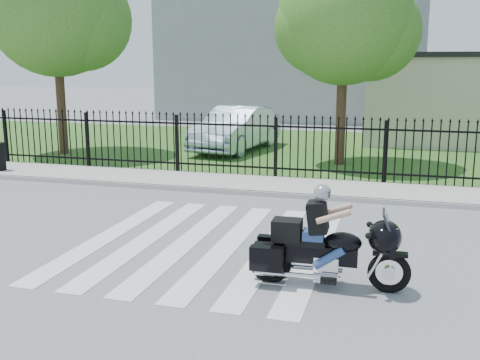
# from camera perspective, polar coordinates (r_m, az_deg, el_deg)

# --- Properties ---
(ground) EXTENTS (120.00, 120.00, 0.00)m
(ground) POSITION_cam_1_polar(r_m,az_deg,el_deg) (10.52, -3.39, -6.50)
(ground) COLOR slate
(ground) RESTS_ON ground
(crosswalk) EXTENTS (5.00, 5.50, 0.01)m
(crosswalk) POSITION_cam_1_polar(r_m,az_deg,el_deg) (10.51, -3.39, -6.47)
(crosswalk) COLOR silver
(crosswalk) RESTS_ON ground
(sidewalk) EXTENTS (40.00, 2.00, 0.12)m
(sidewalk) POSITION_cam_1_polar(r_m,az_deg,el_deg) (15.15, 2.81, -0.54)
(sidewalk) COLOR #ADAAA3
(sidewalk) RESTS_ON ground
(curb) EXTENTS (40.00, 0.12, 0.12)m
(curb) POSITION_cam_1_polar(r_m,az_deg,el_deg) (14.20, 1.90, -1.38)
(curb) COLOR #ADAAA3
(curb) RESTS_ON ground
(grass_strip) EXTENTS (40.00, 12.00, 0.02)m
(grass_strip) POSITION_cam_1_polar(r_m,az_deg,el_deg) (21.92, 6.94, 3.12)
(grass_strip) COLOR #26511C
(grass_strip) RESTS_ON ground
(iron_fence) EXTENTS (26.00, 0.04, 1.80)m
(iron_fence) POSITION_cam_1_polar(r_m,az_deg,el_deg) (15.95, 3.65, 3.16)
(iron_fence) COLOR black
(iron_fence) RESTS_ON ground
(tree_left) EXTENTS (4.80, 4.80, 7.58)m
(tree_left) POSITION_cam_1_polar(r_m,az_deg,el_deg) (21.54, -18.28, 16.25)
(tree_left) COLOR #382316
(tree_left) RESTS_ON ground
(tree_mid) EXTENTS (4.20, 4.20, 6.78)m
(tree_mid) POSITION_cam_1_polar(r_m,az_deg,el_deg) (18.56, 10.56, 15.86)
(tree_mid) COLOR #382316
(tree_mid) RESTS_ON ground
(building_tall) EXTENTS (15.00, 10.00, 12.00)m
(building_tall) POSITION_cam_1_polar(r_m,az_deg,el_deg) (36.08, 5.90, 16.07)
(building_tall) COLOR #919499
(building_tall) RESTS_ON ground
(motorcycle_rider) EXTENTS (2.42, 0.74, 1.60)m
(motorcycle_rider) POSITION_cam_1_polar(r_m,az_deg,el_deg) (8.49, 8.51, -6.49)
(motorcycle_rider) COLOR black
(motorcycle_rider) RESTS_ON ground
(parked_car) EXTENTS (2.45, 5.24, 1.66)m
(parked_car) POSITION_cam_1_polar(r_m,az_deg,el_deg) (21.36, -0.38, 5.25)
(parked_car) COLOR #ABC4D8
(parked_car) RESTS_ON grass_strip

